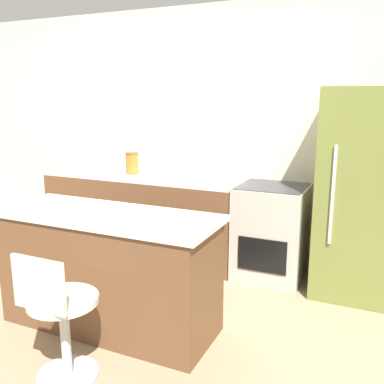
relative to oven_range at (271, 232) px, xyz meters
The scene contains 11 objects.
ground_plane 1.22m from the oven_range, 164.05° to the right, with size 14.00×14.00×0.00m, color #998466.
wall_back 1.42m from the oven_range, 163.42° to the left, with size 8.00×0.06×2.60m.
back_counter 1.42m from the oven_range, behind, with size 2.17×0.59×0.89m.
kitchen_island 1.65m from the oven_range, 121.68° to the right, with size 1.66×0.63×0.89m.
oven_range is the anchor object (origin of this frame).
refrigerator 0.88m from the oven_range, ahead, with size 0.67×0.68×1.78m.
stool_chair 2.20m from the oven_range, 109.96° to the right, with size 0.42×0.42×0.85m.
kettle 2.09m from the oven_range, behind, with size 0.16×0.16×0.18m.
mixing_bowl 1.07m from the oven_range, behind, with size 0.20×0.20×0.08m.
canister_jar 1.65m from the oven_range, behind, with size 0.15×0.15×0.22m.
fruit_bowl 1.82m from the oven_range, 120.18° to the right, with size 0.22×0.22×0.05m.
Camera 1 is at (2.02, -3.54, 1.70)m, focal length 40.00 mm.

